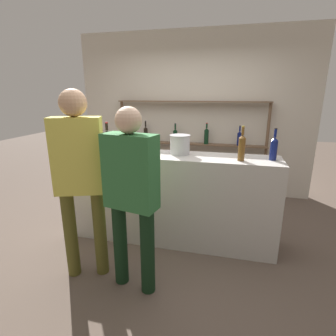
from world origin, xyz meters
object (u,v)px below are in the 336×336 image
(wine_glass, at_px, (128,140))
(counter_bottle_1, at_px, (274,148))
(counter_bottle_0, at_px, (79,142))
(cork_jar, at_px, (120,147))
(counter_bottle_3, at_px, (108,141))
(counter_bottle_2, at_px, (242,147))
(ice_bucket, at_px, (180,145))
(customer_left, at_px, (80,172))
(customer_center, at_px, (131,189))

(wine_glass, bearing_deg, counter_bottle_1, -4.91)
(counter_bottle_1, bearing_deg, counter_bottle_0, -176.12)
(cork_jar, bearing_deg, counter_bottle_3, -156.01)
(counter_bottle_2, relative_size, counter_bottle_3, 1.00)
(counter_bottle_0, relative_size, cork_jar, 2.48)
(counter_bottle_3, height_order, ice_bucket, counter_bottle_3)
(counter_bottle_2, xyz_separation_m, customer_left, (-1.44, -0.75, -0.15))
(counter_bottle_2, bearing_deg, counter_bottle_1, 17.88)
(ice_bucket, xyz_separation_m, cork_jar, (-0.71, -0.09, -0.04))
(counter_bottle_3, bearing_deg, counter_bottle_1, 3.22)
(counter_bottle_2, bearing_deg, customer_left, -152.50)
(cork_jar, distance_m, customer_center, 1.01)
(counter_bottle_0, bearing_deg, wine_glass, 30.19)
(counter_bottle_3, height_order, wine_glass, counter_bottle_3)
(counter_bottle_3, height_order, cork_jar, counter_bottle_3)
(counter_bottle_3, bearing_deg, customer_center, -53.38)
(customer_left, bearing_deg, ice_bucket, -59.25)
(customer_center, bearing_deg, counter_bottle_0, 62.90)
(counter_bottle_2, distance_m, customer_left, 1.63)
(counter_bottle_1, xyz_separation_m, wine_glass, (-1.69, 0.15, -0.01))
(ice_bucket, bearing_deg, counter_bottle_3, -170.05)
(cork_jar, distance_m, customer_left, 0.81)
(counter_bottle_3, bearing_deg, counter_bottle_2, -0.08)
(counter_bottle_1, height_order, counter_bottle_2, counter_bottle_2)
(counter_bottle_2, bearing_deg, counter_bottle_0, -178.69)
(wine_glass, xyz_separation_m, cork_jar, (-0.03, -0.19, -0.05))
(counter_bottle_0, bearing_deg, counter_bottle_2, 1.31)
(counter_bottle_3, relative_size, ice_bucket, 1.52)
(cork_jar, relative_size, customer_center, 0.08)
(customer_left, bearing_deg, wine_glass, -23.68)
(counter_bottle_0, distance_m, counter_bottle_3, 0.35)
(counter_bottle_2, relative_size, cork_jar, 2.61)
(counter_bottle_1, distance_m, wine_glass, 1.70)
(cork_jar, bearing_deg, wine_glass, 80.99)
(counter_bottle_0, xyz_separation_m, cork_jar, (0.48, 0.10, -0.06))
(counter_bottle_3, xyz_separation_m, ice_bucket, (0.84, 0.15, -0.03))
(cork_jar, xyz_separation_m, customer_center, (0.48, -0.87, -0.17))
(counter_bottle_0, bearing_deg, customer_left, -58.83)
(wine_glass, distance_m, ice_bucket, 0.68)
(counter_bottle_1, bearing_deg, counter_bottle_2, -162.12)
(counter_bottle_0, distance_m, customer_left, 0.84)
(counter_bottle_0, bearing_deg, ice_bucket, 9.21)
(counter_bottle_1, distance_m, counter_bottle_2, 0.35)
(counter_bottle_2, bearing_deg, cork_jar, 177.54)
(counter_bottle_0, distance_m, ice_bucket, 1.20)
(wine_glass, relative_size, cork_jar, 1.12)
(counter_bottle_0, relative_size, counter_bottle_2, 0.95)
(counter_bottle_3, relative_size, customer_left, 0.20)
(counter_bottle_1, relative_size, wine_glass, 2.17)
(counter_bottle_3, relative_size, customer_center, 0.22)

